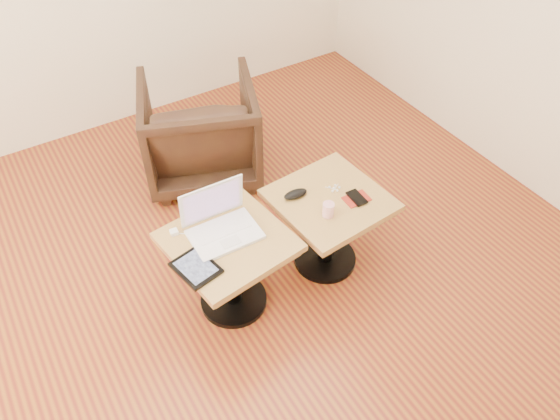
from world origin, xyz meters
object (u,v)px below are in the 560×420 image
side_table_left (230,256)px  armchair (200,131)px  side_table_right (329,215)px  striped_cup (328,210)px  laptop (221,224)px

side_table_left → armchair: (0.39, 1.17, -0.04)m
side_table_right → side_table_left: bearing=173.7°
side_table_left → armchair: size_ratio=0.84×
striped_cup → armchair: (-0.16, 1.30, -0.22)m
side_table_left → armchair: bearing=64.3°
laptop → armchair: laptop is taller
side_table_left → striped_cup: size_ratio=8.05×
side_table_right → laptop: laptop is taller
laptop → striped_cup: (0.55, -0.20, -0.01)m
side_table_left → laptop: size_ratio=1.83×
side_table_left → side_table_right: bearing=-9.3°
side_table_right → armchair: (-0.25, 1.19, -0.04)m
side_table_right → armchair: armchair is taller
side_table_right → striped_cup: size_ratio=7.71×
side_table_left → striped_cup: bearing=-20.6°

